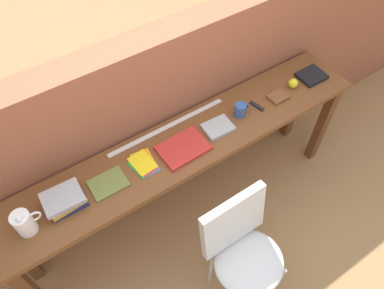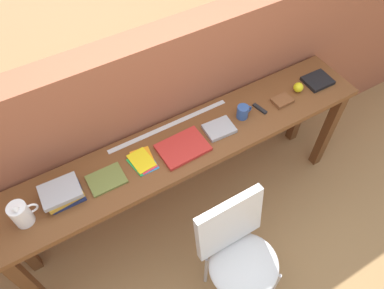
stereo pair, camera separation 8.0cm
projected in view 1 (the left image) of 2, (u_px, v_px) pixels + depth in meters
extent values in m
plane|color=#9E7547|center=(210.00, 237.00, 2.87)|extent=(40.00, 40.00, 0.00)
cube|color=#935138|center=(161.00, 122.00, 2.62)|extent=(6.00, 0.20, 1.47)
cube|color=brown|center=(188.00, 143.00, 2.34)|extent=(2.50, 0.44, 0.04)
cube|color=#5B341A|center=(322.00, 125.00, 3.02)|extent=(0.07, 0.07, 0.84)
cube|color=#5B341A|center=(18.00, 251.00, 2.37)|extent=(0.07, 0.07, 0.84)
cube|color=#5B341A|center=(294.00, 101.00, 3.18)|extent=(0.07, 0.07, 0.84)
ellipsoid|color=silver|center=(249.00, 262.00, 2.30)|extent=(0.44, 0.42, 0.08)
cube|color=silver|center=(233.00, 221.00, 2.20)|extent=(0.44, 0.11, 0.40)
cylinder|color=#B2B2B7|center=(279.00, 281.00, 2.47)|extent=(0.02, 0.02, 0.41)
cylinder|color=#B2B2B7|center=(211.00, 270.00, 2.52)|extent=(0.02, 0.02, 0.41)
cylinder|color=#B2B2B7|center=(249.00, 243.00, 2.63)|extent=(0.02, 0.02, 0.41)
cylinder|color=white|center=(24.00, 223.00, 1.91)|extent=(0.10, 0.10, 0.15)
cone|color=white|center=(20.00, 220.00, 1.82)|extent=(0.04, 0.03, 0.04)
torus|color=white|center=(34.00, 217.00, 1.92)|extent=(0.07, 0.01, 0.07)
cube|color=navy|center=(68.00, 202.00, 2.05)|extent=(0.19, 0.15, 0.02)
cube|color=gold|center=(66.00, 202.00, 2.03)|extent=(0.21, 0.15, 0.03)
cube|color=#9E9EA3|center=(62.00, 198.00, 2.01)|extent=(0.22, 0.18, 0.03)
cube|color=olive|center=(108.00, 184.00, 2.13)|extent=(0.21, 0.16, 0.01)
cube|color=#3399D8|center=(146.00, 165.00, 2.22)|extent=(0.12, 0.16, 0.00)
cube|color=green|center=(142.00, 166.00, 2.21)|extent=(0.13, 0.17, 0.00)
cube|color=#E5334C|center=(145.00, 163.00, 2.22)|extent=(0.12, 0.17, 0.00)
cube|color=orange|center=(144.00, 161.00, 2.22)|extent=(0.14, 0.17, 0.00)
cube|color=yellow|center=(142.00, 163.00, 2.21)|extent=(0.13, 0.17, 0.00)
cube|color=red|center=(183.00, 148.00, 2.28)|extent=(0.30, 0.22, 0.02)
cube|color=#9E9EA3|center=(218.00, 127.00, 2.38)|extent=(0.19, 0.15, 0.03)
cylinder|color=#2D4C8C|center=(240.00, 110.00, 2.43)|extent=(0.08, 0.08, 0.09)
torus|color=#2D4C8C|center=(245.00, 107.00, 2.44)|extent=(0.06, 0.01, 0.06)
cube|color=black|center=(257.00, 106.00, 2.50)|extent=(0.05, 0.11, 0.02)
cube|color=brown|center=(278.00, 97.00, 2.55)|extent=(0.13, 0.10, 0.02)
sphere|color=yellow|center=(293.00, 83.00, 2.60)|extent=(0.07, 0.07, 0.07)
cube|color=black|center=(311.00, 76.00, 2.67)|extent=(0.19, 0.16, 0.03)
cube|color=silver|center=(168.00, 127.00, 2.40)|extent=(0.85, 0.03, 0.00)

